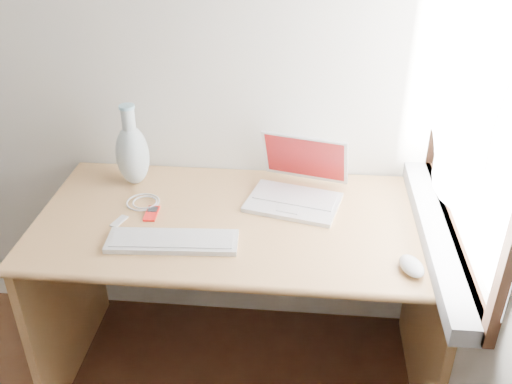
# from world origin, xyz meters

# --- Properties ---
(window) EXTENTS (0.11, 0.99, 1.10)m
(window) POSITION_xyz_m (1.72, 1.30, 1.28)
(window) COLOR white
(window) RESTS_ON right_wall
(desk) EXTENTS (1.44, 0.72, 0.76)m
(desk) POSITION_xyz_m (1.03, 1.47, 0.54)
(desk) COLOR tan
(desk) RESTS_ON floor
(laptop) EXTENTS (0.37, 0.34, 0.22)m
(laptop) POSITION_xyz_m (1.21, 1.53, 0.81)
(laptop) COLOR white
(laptop) RESTS_ON desk
(external_keyboard) EXTENTS (0.44, 0.16, 0.02)m
(external_keyboard) POSITION_xyz_m (0.83, 1.20, 0.77)
(external_keyboard) COLOR silver
(external_keyboard) RESTS_ON desk
(mouse) EXTENTS (0.10, 0.13, 0.04)m
(mouse) POSITION_xyz_m (1.59, 1.13, 0.78)
(mouse) COLOR white
(mouse) RESTS_ON desk
(ipod) EXTENTS (0.04, 0.10, 0.01)m
(ipod) POSITION_xyz_m (0.71, 1.37, 0.76)
(ipod) COLOR red
(ipod) RESTS_ON desk
(cable_coil) EXTENTS (0.13, 0.13, 0.01)m
(cable_coil) POSITION_xyz_m (0.66, 1.45, 0.76)
(cable_coil) COLOR silver
(cable_coil) RESTS_ON desk
(remote) EXTENTS (0.05, 0.08, 0.01)m
(remote) POSITION_xyz_m (0.61, 1.31, 0.76)
(remote) COLOR silver
(remote) RESTS_ON desk
(vase) EXTENTS (0.13, 0.13, 0.32)m
(vase) POSITION_xyz_m (0.59, 1.59, 0.89)
(vase) COLOR silver
(vase) RESTS_ON desk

